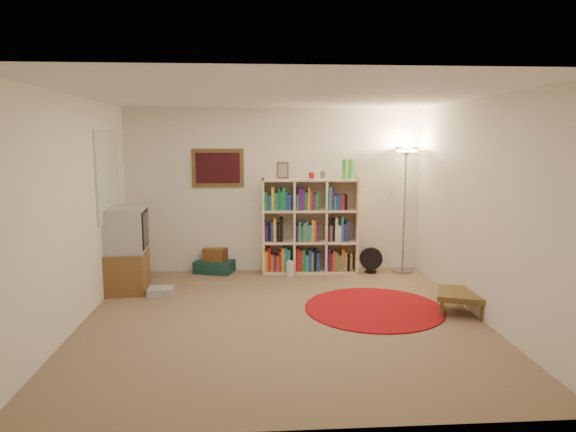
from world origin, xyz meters
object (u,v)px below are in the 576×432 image
at_px(floor_fan, 371,260).
at_px(side_table, 462,295).
at_px(floor_lamp, 406,169).
at_px(tv_stand, 126,250).
at_px(suitcase, 214,267).
at_px(bookshelf, 308,227).

distance_m(floor_fan, side_table, 1.98).
bearing_deg(floor_lamp, tv_stand, -170.69).
bearing_deg(side_table, tv_stand, 163.58).
xyz_separation_m(floor_lamp, tv_stand, (-4.01, -0.66, -1.05)).
bearing_deg(suitcase, floor_lamp, 13.54).
height_order(tv_stand, side_table, tv_stand).
xyz_separation_m(floor_fan, suitcase, (-2.39, 0.19, -0.11)).
height_order(tv_stand, suitcase, tv_stand).
distance_m(floor_fan, suitcase, 2.40).
relative_size(bookshelf, floor_fan, 4.37).
xyz_separation_m(bookshelf, floor_lamp, (1.45, -0.12, 0.89)).
distance_m(tv_stand, side_table, 4.36).
relative_size(floor_fan, suitcase, 0.61).
distance_m(tv_stand, suitcase, 1.47).
height_order(floor_fan, side_table, floor_fan).
bearing_deg(bookshelf, floor_lamp, -1.95).
bearing_deg(floor_fan, suitcase, -177.18).
height_order(bookshelf, floor_lamp, floor_lamp).
relative_size(tv_stand, side_table, 1.59).
relative_size(tv_stand, suitcase, 1.75).
relative_size(floor_lamp, tv_stand, 1.69).
relative_size(bookshelf, floor_lamp, 0.90).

